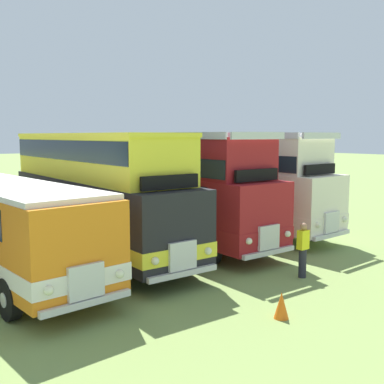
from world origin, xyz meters
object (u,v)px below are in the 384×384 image
cone_near_end (281,305)px  marshal_person (303,250)px  bus_seventh_in_row (175,185)px  bus_eighth_in_row (234,180)px  bus_sixth_in_row (96,188)px

cone_near_end → marshal_person: 3.57m
cone_near_end → marshal_person: (3.06, 1.75, 0.56)m
bus_seventh_in_row → cone_near_end: bus_seventh_in_row is taller
bus_eighth_in_row → marshal_person: (-3.54, -6.73, -1.47)m
bus_seventh_in_row → marshal_person: 6.74m
cone_near_end → marshal_person: size_ratio=0.38×
bus_eighth_in_row → bus_sixth_in_row: bearing=-178.8°
bus_sixth_in_row → bus_seventh_in_row: bearing=-0.1°
marshal_person → bus_eighth_in_row: bearing=62.2°
bus_eighth_in_row → cone_near_end: bus_eighth_in_row is taller
bus_seventh_in_row → bus_eighth_in_row: bearing=2.5°
cone_near_end → marshal_person: marshal_person is taller
bus_eighth_in_row → cone_near_end: 10.94m
bus_seventh_in_row → marshal_person: size_ratio=6.19×
bus_eighth_in_row → marshal_person: bearing=-117.8°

